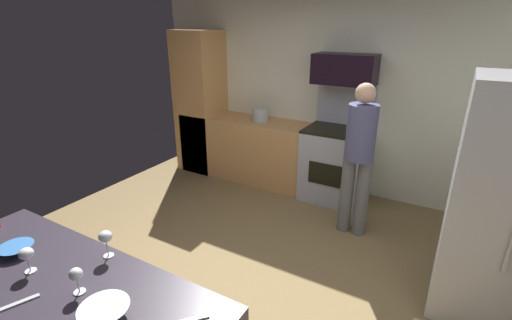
{
  "coord_description": "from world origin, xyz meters",
  "views": [
    {
      "loc": [
        1.52,
        -2.25,
        2.2
      ],
      "look_at": [
        0.05,
        0.3,
        1.05
      ],
      "focal_mm": 24.85,
      "sensor_mm": 36.0,
      "label": 1
    }
  ],
  "objects_px": {
    "mixing_bowl_small": "(16,249)",
    "wine_glass_extra": "(26,255)",
    "wine_glass_mid": "(76,275)",
    "mixing_bowl_large": "(105,313)",
    "wine_glass_far": "(106,238)",
    "oven_range": "(335,161)",
    "person_cook": "(359,154)",
    "stock_pot": "(260,115)",
    "microwave": "(345,69)"
  },
  "relations": [
    {
      "from": "oven_range",
      "to": "mixing_bowl_large",
      "type": "distance_m",
      "value": 3.5
    },
    {
      "from": "stock_pot",
      "to": "wine_glass_mid",
      "type": "bearing_deg",
      "value": -75.9
    },
    {
      "from": "microwave",
      "to": "wine_glass_mid",
      "type": "height_order",
      "value": "microwave"
    },
    {
      "from": "wine_glass_extra",
      "to": "mixing_bowl_large",
      "type": "bearing_deg",
      "value": -1.49
    },
    {
      "from": "oven_range",
      "to": "person_cook",
      "type": "distance_m",
      "value": 0.95
    },
    {
      "from": "person_cook",
      "to": "mixing_bowl_small",
      "type": "distance_m",
      "value": 3.0
    },
    {
      "from": "wine_glass_far",
      "to": "stock_pot",
      "type": "relative_size",
      "value": 0.74
    },
    {
      "from": "microwave",
      "to": "oven_range",
      "type": "bearing_deg",
      "value": -90.0
    },
    {
      "from": "mixing_bowl_large",
      "to": "oven_range",
      "type": "bearing_deg",
      "value": 90.08
    },
    {
      "from": "microwave",
      "to": "mixing_bowl_large",
      "type": "height_order",
      "value": "microwave"
    },
    {
      "from": "oven_range",
      "to": "wine_glass_mid",
      "type": "relative_size",
      "value": 10.03
    },
    {
      "from": "mixing_bowl_large",
      "to": "wine_glass_mid",
      "type": "relative_size",
      "value": 1.58
    },
    {
      "from": "mixing_bowl_large",
      "to": "person_cook",
      "type": "bearing_deg",
      "value": 80.62
    },
    {
      "from": "mixing_bowl_small",
      "to": "wine_glass_extra",
      "type": "xyz_separation_m",
      "value": [
        0.25,
        -0.06,
        0.09
      ]
    },
    {
      "from": "wine_glass_mid",
      "to": "wine_glass_extra",
      "type": "bearing_deg",
      "value": -175.23
    },
    {
      "from": "mixing_bowl_small",
      "to": "wine_glass_mid",
      "type": "relative_size",
      "value": 1.31
    },
    {
      "from": "microwave",
      "to": "mixing_bowl_large",
      "type": "bearing_deg",
      "value": -89.92
    },
    {
      "from": "microwave",
      "to": "mixing_bowl_large",
      "type": "distance_m",
      "value": 3.63
    },
    {
      "from": "mixing_bowl_large",
      "to": "mixing_bowl_small",
      "type": "height_order",
      "value": "mixing_bowl_large"
    },
    {
      "from": "mixing_bowl_large",
      "to": "wine_glass_far",
      "type": "bearing_deg",
      "value": 139.7
    },
    {
      "from": "oven_range",
      "to": "person_cook",
      "type": "relative_size",
      "value": 0.9
    },
    {
      "from": "wine_glass_far",
      "to": "stock_pot",
      "type": "xyz_separation_m",
      "value": [
        -0.74,
        3.15,
        -0.04
      ]
    },
    {
      "from": "oven_range",
      "to": "wine_glass_extra",
      "type": "xyz_separation_m",
      "value": [
        -0.64,
        -3.45,
        0.5
      ]
    },
    {
      "from": "microwave",
      "to": "wine_glass_extra",
      "type": "bearing_deg",
      "value": -100.28
    },
    {
      "from": "wine_glass_mid",
      "to": "stock_pot",
      "type": "xyz_separation_m",
      "value": [
        -0.86,
        3.43,
        -0.02
      ]
    },
    {
      "from": "person_cook",
      "to": "stock_pot",
      "type": "xyz_separation_m",
      "value": [
        -1.58,
        0.72,
        0.06
      ]
    },
    {
      "from": "mixing_bowl_large",
      "to": "stock_pot",
      "type": "distance_m",
      "value": 3.65
    },
    {
      "from": "wine_glass_mid",
      "to": "wine_glass_far",
      "type": "xyz_separation_m",
      "value": [
        -0.12,
        0.28,
        0.02
      ]
    },
    {
      "from": "microwave",
      "to": "wine_glass_mid",
      "type": "bearing_deg",
      "value": -94.19
    },
    {
      "from": "mixing_bowl_small",
      "to": "stock_pot",
      "type": "bearing_deg",
      "value": 93.86
    },
    {
      "from": "stock_pot",
      "to": "wine_glass_extra",
      "type": "bearing_deg",
      "value": -82.17
    },
    {
      "from": "microwave",
      "to": "mixing_bowl_small",
      "type": "height_order",
      "value": "microwave"
    },
    {
      "from": "microwave",
      "to": "mixing_bowl_small",
      "type": "xyz_separation_m",
      "value": [
        -0.89,
        -3.48,
        -0.75
      ]
    },
    {
      "from": "stock_pot",
      "to": "mixing_bowl_large",
      "type": "bearing_deg",
      "value": -72.1
    },
    {
      "from": "wine_glass_extra",
      "to": "wine_glass_mid",
      "type": "bearing_deg",
      "value": 4.77
    },
    {
      "from": "mixing_bowl_small",
      "to": "wine_glass_extra",
      "type": "height_order",
      "value": "wine_glass_extra"
    },
    {
      "from": "mixing_bowl_large",
      "to": "wine_glass_mid",
      "type": "bearing_deg",
      "value": 169.41
    },
    {
      "from": "oven_range",
      "to": "wine_glass_far",
      "type": "distance_m",
      "value": 3.21
    },
    {
      "from": "oven_range",
      "to": "mixing_bowl_large",
      "type": "height_order",
      "value": "oven_range"
    },
    {
      "from": "mixing_bowl_large",
      "to": "stock_pot",
      "type": "height_order",
      "value": "stock_pot"
    },
    {
      "from": "person_cook",
      "to": "mixing_bowl_small",
      "type": "bearing_deg",
      "value": -116.71
    },
    {
      "from": "wine_glass_far",
      "to": "wine_glass_extra",
      "type": "height_order",
      "value": "wine_glass_far"
    },
    {
      "from": "wine_glass_far",
      "to": "wine_glass_extra",
      "type": "distance_m",
      "value": 0.41
    },
    {
      "from": "wine_glass_mid",
      "to": "wine_glass_far",
      "type": "distance_m",
      "value": 0.31
    },
    {
      "from": "person_cook",
      "to": "stock_pot",
      "type": "distance_m",
      "value": 1.74
    },
    {
      "from": "oven_range",
      "to": "mixing_bowl_large",
      "type": "relative_size",
      "value": 6.37
    },
    {
      "from": "microwave",
      "to": "wine_glass_far",
      "type": "distance_m",
      "value": 3.31
    },
    {
      "from": "oven_range",
      "to": "wine_glass_extra",
      "type": "relative_size",
      "value": 9.86
    },
    {
      "from": "wine_glass_mid",
      "to": "wine_glass_extra",
      "type": "height_order",
      "value": "wine_glass_extra"
    },
    {
      "from": "microwave",
      "to": "wine_glass_extra",
      "type": "distance_m",
      "value": 3.66
    }
  ]
}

